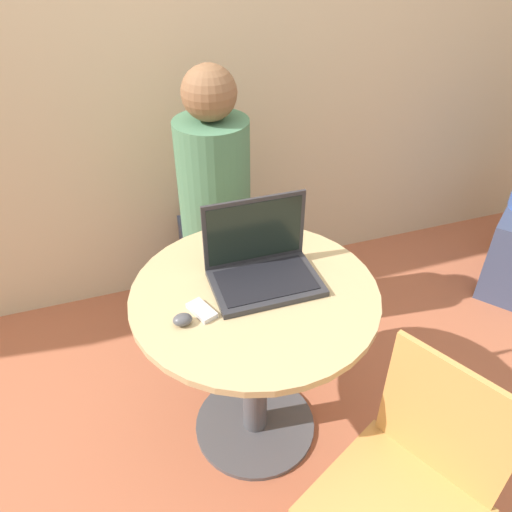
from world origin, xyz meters
TOP-DOWN VIEW (x-y plane):
  - ground_plane at (0.00, 0.00)m, footprint 12.00×12.00m
  - back_wall at (0.00, 1.06)m, footprint 7.00×0.05m
  - round_table at (0.00, 0.00)m, footprint 0.81×0.81m
  - laptop at (0.04, 0.06)m, footprint 0.35×0.24m
  - cell_phone at (-0.19, -0.04)m, footprint 0.08×0.11m
  - computer_mouse at (-0.25, -0.07)m, footprint 0.06×0.05m
  - chair_empty at (0.23, -0.63)m, footprint 0.53×0.53m
  - person_seated at (0.04, 0.69)m, footprint 0.32×0.48m

SIDE VIEW (x-z plane):
  - ground_plane at x=0.00m, z-range 0.00..0.00m
  - chair_empty at x=0.23m, z-range 0.02..0.86m
  - round_table at x=0.00m, z-range 0.15..0.88m
  - person_seated at x=0.04m, z-range -0.09..1.18m
  - cell_phone at x=-0.19m, z-range 0.73..0.74m
  - computer_mouse at x=-0.25m, z-range 0.73..0.76m
  - laptop at x=0.04m, z-range 0.65..0.92m
  - back_wall at x=0.00m, z-range 0.00..2.60m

